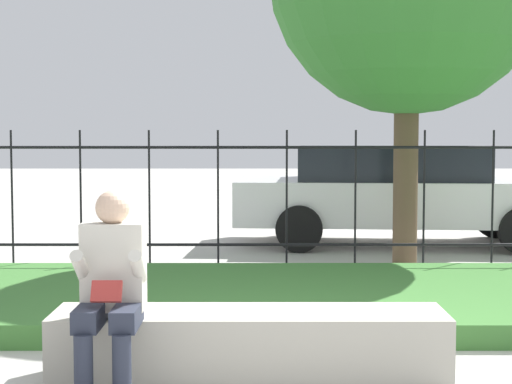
% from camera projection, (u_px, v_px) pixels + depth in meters
% --- Properties ---
extents(ground_plane, '(60.00, 60.00, 0.00)m').
position_uv_depth(ground_plane, '(306.00, 379.00, 5.54)').
color(ground_plane, '#B2AFA8').
extents(stone_bench, '(2.53, 0.59, 0.44)m').
position_uv_depth(stone_bench, '(246.00, 349.00, 5.53)').
color(stone_bench, '#B7B2A3').
rests_on(stone_bench, ground_plane).
extents(person_seated_reader, '(0.42, 0.73, 1.24)m').
position_uv_depth(person_seated_reader, '(108.00, 285.00, 5.16)').
color(person_seated_reader, black).
rests_on(person_seated_reader, ground_plane).
extents(grass_berm, '(10.47, 2.93, 0.19)m').
position_uv_depth(grass_berm, '(291.00, 299.00, 7.70)').
color(grass_berm, '#3D7533').
rests_on(grass_berm, ground_plane).
extents(iron_fence, '(8.47, 0.03, 1.61)m').
position_uv_depth(iron_fence, '(284.00, 198.00, 9.57)').
color(iron_fence, black).
rests_on(iron_fence, ground_plane).
extents(car_parked_center, '(4.77, 2.20, 1.38)m').
position_uv_depth(car_parked_center, '(397.00, 192.00, 11.98)').
color(car_parked_center, silver).
rests_on(car_parked_center, ground_plane).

